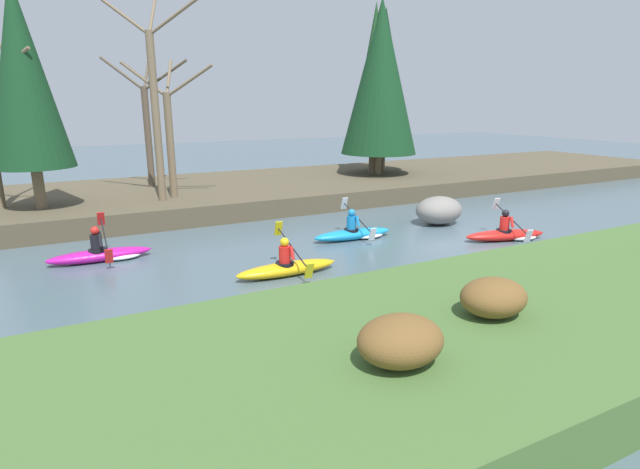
% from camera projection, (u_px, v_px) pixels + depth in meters
% --- Properties ---
extents(ground_plane, '(90.00, 90.00, 0.00)m').
position_uv_depth(ground_plane, '(465.00, 242.00, 15.82)').
color(ground_plane, '#4C606B').
extents(riverbank_far, '(44.00, 8.75, 0.74)m').
position_uv_depth(riverbank_far, '(318.00, 185.00, 24.43)').
color(riverbank_far, brown).
rests_on(riverbank_far, ground).
extents(conifer_tree_far_left, '(2.60, 2.60, 7.50)m').
position_uv_depth(conifer_tree_far_left, '(22.00, 74.00, 16.21)').
color(conifer_tree_far_left, '#7A664C').
rests_on(conifer_tree_far_left, riverbank_far).
extents(conifer_tree_left, '(2.32, 2.32, 8.19)m').
position_uv_depth(conifer_tree_left, '(375.00, 77.00, 24.41)').
color(conifer_tree_left, brown).
rests_on(conifer_tree_left, riverbank_far).
extents(conifer_tree_mid_left, '(3.76, 3.76, 8.40)m').
position_uv_depth(conifer_tree_mid_left, '(380.00, 78.00, 24.37)').
color(conifer_tree_mid_left, '#7A664C').
rests_on(conifer_tree_mid_left, riverbank_far).
extents(conifer_tree_centre, '(2.91, 2.91, 8.17)m').
position_uv_depth(conifer_tree_centre, '(384.00, 79.00, 25.62)').
color(conifer_tree_centre, '#7A664C').
rests_on(conifer_tree_centre, riverbank_far).
extents(bare_tree_mid_upstream, '(4.35, 4.30, 7.96)m').
position_uv_depth(bare_tree_mid_upstream, '(155.00, 97.00, 17.80)').
color(bare_tree_mid_upstream, '#7A664C').
rests_on(bare_tree_mid_upstream, riverbank_far).
extents(bare_tree_mid_downstream, '(3.10, 3.06, 5.58)m').
position_uv_depth(bare_tree_mid_downstream, '(147.00, 125.00, 21.16)').
color(bare_tree_mid_downstream, brown).
rests_on(bare_tree_mid_downstream, riverbank_far).
extents(bare_tree_downstream, '(2.89, 2.86, 5.19)m').
position_uv_depth(bare_tree_downstream, '(170.00, 133.00, 18.75)').
color(bare_tree_downstream, '#7A664C').
rests_on(bare_tree_downstream, riverbank_far).
extents(shrub_clump_nearest, '(1.24, 1.03, 0.67)m').
position_uv_depth(shrub_clump_nearest, '(400.00, 340.00, 6.75)').
color(shrub_clump_nearest, brown).
rests_on(shrub_clump_nearest, riverbank_near).
extents(shrub_clump_second, '(1.18, 0.98, 0.64)m').
position_uv_depth(shrub_clump_second, '(493.00, 297.00, 8.29)').
color(shrub_clump_second, brown).
rests_on(shrub_clump_second, riverbank_near).
extents(kayaker_lead, '(2.77, 2.04, 1.20)m').
position_uv_depth(kayaker_lead, '(508.00, 234.00, 16.01)').
color(kayaker_lead, red).
rests_on(kayaker_lead, ground).
extents(kayaker_middle, '(2.78, 2.07, 1.20)m').
position_uv_depth(kayaker_middle, '(356.00, 233.00, 16.13)').
color(kayaker_middle, '#1993D6').
rests_on(kayaker_middle, ground).
extents(kayaker_trailing, '(2.77, 2.06, 1.20)m').
position_uv_depth(kayaker_trailing, '(288.00, 267.00, 12.75)').
color(kayaker_trailing, yellow).
rests_on(kayaker_trailing, ground).
extents(kayaker_far_back, '(2.77, 2.06, 1.20)m').
position_uv_depth(kayaker_far_back, '(104.00, 254.00, 13.92)').
color(kayaker_far_back, '#C61999').
rests_on(kayaker_far_back, ground).
extents(boulder_midstream, '(1.79, 1.40, 1.01)m').
position_uv_depth(boulder_midstream, '(439.00, 210.00, 18.05)').
color(boulder_midstream, gray).
rests_on(boulder_midstream, ground).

